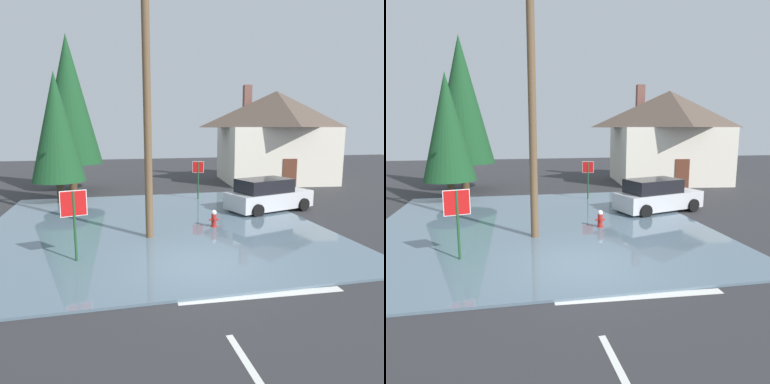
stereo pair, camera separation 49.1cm
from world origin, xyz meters
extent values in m
cube|color=#2D2D30|center=(0.00, 0.00, -0.05)|extent=(80.00, 80.00, 0.10)
cube|color=slate|center=(-0.79, 4.88, 0.04)|extent=(13.32, 13.91, 0.07)
cube|color=silver|center=(0.98, -2.17, 0.00)|extent=(4.21, 0.49, 0.01)
cylinder|color=#1E4C28|center=(-3.62, 1.15, 1.11)|extent=(0.08, 0.08, 2.22)
cube|color=white|center=(-3.62, 1.15, 1.85)|extent=(0.76, 0.22, 0.78)
cube|color=red|center=(-3.62, 1.15, 1.85)|extent=(0.72, 0.22, 0.74)
cylinder|color=#AD231E|center=(1.54, 3.96, 0.05)|extent=(0.28, 0.28, 0.09)
cylinder|color=#AD231E|center=(1.54, 3.96, 0.35)|extent=(0.20, 0.20, 0.51)
sphere|color=white|center=(1.54, 3.96, 0.66)|extent=(0.22, 0.22, 0.22)
cylinder|color=#AD231E|center=(1.40, 3.96, 0.37)|extent=(0.09, 0.08, 0.08)
cylinder|color=#AD231E|center=(1.69, 3.96, 0.37)|extent=(0.09, 0.08, 0.08)
cylinder|color=#AD231E|center=(1.54, 3.82, 0.37)|extent=(0.10, 0.09, 0.10)
cylinder|color=brown|center=(-1.18, 3.10, 4.77)|extent=(0.28, 0.28, 9.55)
cylinder|color=#1E4C28|center=(2.36, 9.92, 1.10)|extent=(0.08, 0.08, 2.20)
cube|color=white|center=(2.36, 9.92, 1.90)|extent=(0.63, 0.17, 0.64)
cube|color=red|center=(2.36, 9.92, 1.90)|extent=(0.60, 0.17, 0.60)
cube|color=silver|center=(9.98, 16.09, 2.07)|extent=(8.45, 7.25, 4.14)
pyramid|color=brown|center=(9.98, 16.09, 5.48)|extent=(9.12, 7.83, 2.69)
cube|color=brown|center=(8.17, 17.46, 6.16)|extent=(0.66, 0.66, 2.42)
cube|color=#592D1E|center=(9.62, 12.88, 1.00)|extent=(1.00, 0.17, 2.00)
cube|color=silver|center=(5.14, 6.48, 0.57)|extent=(4.61, 2.92, 0.80)
cube|color=black|center=(4.81, 6.38, 1.30)|extent=(2.91, 2.22, 0.65)
cylinder|color=black|center=(6.29, 7.74, 0.32)|extent=(0.68, 0.39, 0.64)
cylinder|color=black|center=(6.79, 6.05, 0.32)|extent=(0.68, 0.39, 0.64)
cylinder|color=black|center=(3.49, 6.91, 0.32)|extent=(0.68, 0.39, 0.64)
cylinder|color=black|center=(4.00, 5.22, 0.32)|extent=(0.68, 0.39, 0.64)
cylinder|color=#4C3823|center=(-5.16, 10.50, 0.63)|extent=(0.35, 0.35, 1.25)
cone|color=#194723|center=(-5.16, 10.50, 4.11)|extent=(2.78, 2.78, 5.71)
cylinder|color=#4C3823|center=(-4.89, 15.10, 0.89)|extent=(0.49, 0.49, 1.78)
cone|color=#194723|center=(-4.89, 15.10, 5.83)|extent=(3.96, 3.96, 8.11)
camera|label=1|loc=(-2.57, -9.88, 4.02)|focal=33.97mm
camera|label=2|loc=(-2.09, -9.98, 4.02)|focal=33.97mm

